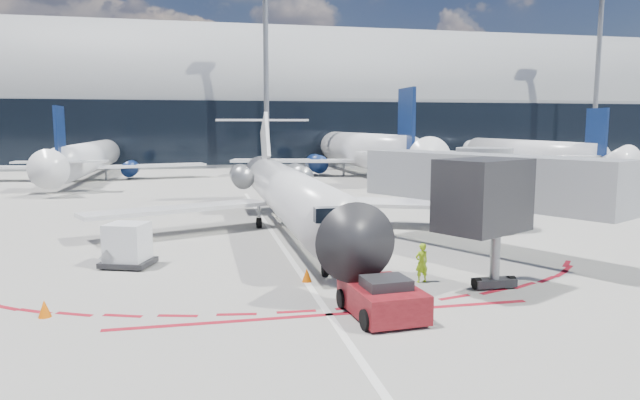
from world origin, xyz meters
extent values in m
plane|color=gray|center=(0.00, 0.00, 0.00)|extent=(260.00, 260.00, 0.00)
cube|color=silver|center=(0.00, 2.00, 0.01)|extent=(0.25, 40.00, 0.01)
cube|color=maroon|center=(0.00, -11.50, 0.01)|extent=(14.00, 0.25, 0.01)
cube|color=gray|center=(0.00, 65.00, 5.00)|extent=(150.00, 24.00, 10.00)
cylinder|color=gray|center=(0.00, 65.00, 10.00)|extent=(150.00, 24.00, 24.00)
cube|color=black|center=(0.00, 52.95, 5.00)|extent=(150.00, 0.20, 9.00)
cube|color=gray|center=(9.00, -4.50, 3.60)|extent=(8.22, 12.61, 2.30)
cube|color=black|center=(5.95, -10.24, 3.60)|extent=(3.86, 3.44, 2.60)
cylinder|color=slate|center=(6.75, -9.84, 1.20)|extent=(0.36, 0.36, 2.40)
cube|color=black|center=(6.75, -9.84, 0.22)|extent=(1.60, 0.60, 0.30)
cylinder|color=gray|center=(12.05, 1.24, 2.40)|extent=(3.20, 3.20, 4.80)
cylinder|color=black|center=(12.05, 1.24, 0.25)|extent=(4.00, 4.00, 0.50)
cylinder|color=slate|center=(5.00, 48.00, 12.50)|extent=(0.70, 0.70, 25.00)
cylinder|color=slate|center=(55.00, 48.00, 12.50)|extent=(0.70, 0.70, 25.00)
cylinder|color=silver|center=(0.89, 2.19, 2.32)|extent=(2.67, 21.75, 2.67)
cone|color=black|center=(0.89, -10.06, 2.32)|extent=(2.67, 2.77, 2.67)
cone|color=silver|center=(0.89, 14.85, 2.32)|extent=(2.67, 3.56, 2.67)
cube|color=black|center=(0.89, -8.48, 2.87)|extent=(1.68, 1.38, 0.54)
cube|color=silver|center=(-5.24, 3.68, 1.43)|extent=(10.59, 6.28, 0.31)
cube|color=silver|center=(7.02, 3.68, 1.43)|extent=(10.59, 6.28, 0.31)
cube|color=silver|center=(0.89, 13.86, 4.70)|extent=(0.25, 4.64, 4.72)
cube|color=silver|center=(0.89, 15.93, 6.48)|extent=(7.12, 1.58, 0.16)
cylinder|color=slate|center=(-1.14, 10.89, 2.57)|extent=(1.48, 3.36, 1.48)
cylinder|color=slate|center=(2.91, 10.89, 2.57)|extent=(1.48, 3.36, 1.48)
cylinder|color=black|center=(0.89, -6.90, 0.28)|extent=(0.22, 0.55, 0.55)
cylinder|color=black|center=(-0.60, 4.67, 0.32)|extent=(0.30, 0.63, 0.63)
cylinder|color=black|center=(2.37, 4.67, 0.32)|extent=(0.30, 0.63, 0.63)
cylinder|color=slate|center=(0.89, -6.90, 0.54)|extent=(0.18, 0.18, 1.09)
cube|color=#530B10|center=(1.66, -11.91, 0.55)|extent=(2.26, 3.36, 0.90)
cube|color=black|center=(1.68, -12.21, 1.15)|extent=(1.50, 1.31, 0.35)
cylinder|color=slate|center=(1.47, -9.72, 0.35)|extent=(0.32, 2.60, 0.10)
cylinder|color=black|center=(0.80, -13.08, 0.32)|extent=(0.33, 0.66, 0.64)
cylinder|color=black|center=(2.69, -12.93, 0.32)|extent=(0.33, 0.66, 0.64)
cylinder|color=black|center=(0.62, -10.89, 0.32)|extent=(0.33, 0.66, 0.64)
cylinder|color=black|center=(2.51, -10.73, 0.32)|extent=(0.33, 0.66, 0.64)
imported|color=#9ED616|center=(4.39, -8.48, 0.78)|extent=(0.63, 0.48, 1.55)
cube|color=black|center=(-7.11, -3.52, 0.18)|extent=(2.49, 2.30, 0.22)
cube|color=white|center=(-7.11, -3.52, 1.09)|extent=(2.04, 1.98, 1.62)
cylinder|color=black|center=(-8.09, -3.86, 0.10)|extent=(0.16, 0.22, 0.20)
cylinder|color=black|center=(-6.57, -4.41, 0.10)|extent=(0.16, 0.22, 0.20)
cylinder|color=black|center=(-7.65, -2.62, 0.10)|extent=(0.16, 0.22, 0.20)
cylinder|color=black|center=(-6.13, -3.17, 0.10)|extent=(0.16, 0.22, 0.20)
cone|color=#D75804|center=(-8.94, -9.84, 0.28)|extent=(0.41, 0.41, 0.56)
cone|color=#D75804|center=(0.02, -7.52, 0.27)|extent=(0.39, 0.39, 0.54)
camera|label=1|loc=(-3.97, -28.84, 6.10)|focal=32.00mm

